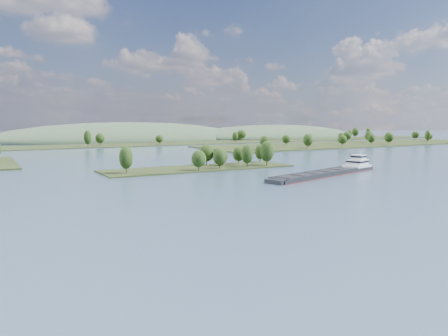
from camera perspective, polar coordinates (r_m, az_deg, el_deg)
ground at (r=174.28m, az=5.50°, el=-2.03°), size 1800.00×1800.00×0.00m
tree_island at (r=227.23m, az=-1.61°, el=0.92°), size 100.00×30.00×14.63m
right_bank at (r=460.90m, az=16.29°, el=3.10°), size 320.00×90.00×14.34m
back_shoreline at (r=435.11m, az=-15.21°, el=2.91°), size 900.00×60.00×16.28m
hill_east at (r=608.91m, az=6.61°, el=3.96°), size 260.00×140.00×36.00m
hill_west at (r=545.36m, az=-12.61°, el=3.57°), size 320.00×160.00×44.00m
cargo_barge at (r=208.11m, az=13.83°, el=-0.46°), size 76.24×30.08×10.38m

